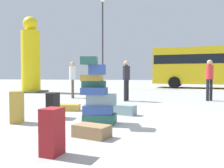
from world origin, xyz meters
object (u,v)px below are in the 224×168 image
Objects in this scene: suitcase_brown_upright_blue at (92,131)px; yellow_dummy_statue at (31,59)px; suitcase_tan_right_side at (68,107)px; suitcase_tan_behind_tower at (17,107)px; person_tourist_with_camera at (126,77)px; suitcase_slate_white_trunk at (122,110)px; person_bearded_onlooker at (73,76)px; person_passerby_in_red at (210,76)px; suitcase_black_left_side at (53,105)px; suitcase_tower at (98,99)px; suitcase_maroon_foreground_far at (52,132)px; lamp_post at (103,30)px; parked_bus at (218,65)px.

yellow_dummy_statue is at bearing 142.86° from suitcase_brown_upright_blue.
suitcase_tan_right_side is 0.93× the size of suitcase_tan_behind_tower.
person_tourist_with_camera is 0.36× the size of yellow_dummy_statue.
suitcase_brown_upright_blue is 0.38× the size of person_tourist_with_camera.
suitcase_slate_white_trunk is (1.72, -0.45, 0.04)m from suitcase_tan_right_side.
person_passerby_in_red reaches higher than person_bearded_onlooker.
suitcase_tan_behind_tower is 0.92m from suitcase_black_left_side.
yellow_dummy_statue reaches higher than suitcase_slate_white_trunk.
person_passerby_in_red reaches higher than suitcase_black_left_side.
suitcase_tan_behind_tower is (-1.82, -0.24, -0.20)m from suitcase_tower.
suitcase_tan_behind_tower is at bearing -5.80° from person_tourist_with_camera.
yellow_dummy_statue is at bearing 121.62° from suitcase_tan_right_side.
person_passerby_in_red is 0.37× the size of yellow_dummy_statue.
suitcase_maroon_foreground_far is 16.48m from lamp_post.
person_tourist_with_camera is (2.59, -0.80, -0.01)m from person_bearded_onlooker.
person_bearded_onlooker is at bearing 102.97° from suitcase_tan_right_side.
suitcase_tan_right_side is at bearing 116.64° from suitcase_maroon_foreground_far.
suitcase_maroon_foreground_far is 8.36m from person_passerby_in_red.
person_passerby_in_red is at bearing 73.79° from suitcase_maroon_foreground_far.
yellow_dummy_statue reaches higher than suitcase_brown_upright_blue.
suitcase_tan_right_side is at bearing 136.76° from suitcase_brown_upright_blue.
suitcase_slate_white_trunk is at bearing -75.07° from lamp_post.
suitcase_brown_upright_blue is 0.37× the size of person_bearded_onlooker.
suitcase_tower is 4.67m from person_tourist_with_camera.
suitcase_tower reaches higher than suitcase_maroon_foreground_far.
parked_bus reaches higher than suitcase_slate_white_trunk.
suitcase_tan_right_side is 12.69m from lamp_post.
suitcase_tan_right_side is at bearing -175.89° from suitcase_slate_white_trunk.
suitcase_maroon_foreground_far is at bearing 13.79° from person_tourist_with_camera.
suitcase_maroon_foreground_far is (-0.28, -1.01, 0.21)m from suitcase_brown_upright_blue.
suitcase_black_left_side is at bearing 150.49° from suitcase_brown_upright_blue.
person_tourist_with_camera is at bearing -30.74° from yellow_dummy_statue.
suitcase_brown_upright_blue is 0.14× the size of yellow_dummy_statue.
lamp_post is (-3.26, 12.24, 4.40)m from suitcase_slate_white_trunk.
suitcase_black_left_side is 0.14× the size of yellow_dummy_statue.
suitcase_black_left_side is 0.37× the size of person_passerby_in_red.
suitcase_black_left_side is 15.98m from parked_bus.
lamp_post is (-2.96, 8.88, 3.53)m from person_tourist_with_camera.
parked_bus is (8.49, 9.20, 0.83)m from person_bearded_onlooker.
person_passerby_in_red is 0.17× the size of parked_bus.
suitcase_tower is 2.18m from suitcase_maroon_foreground_far.
suitcase_black_left_side is 6.82m from person_passerby_in_red.
suitcase_black_left_side is 9.46m from yellow_dummy_statue.
suitcase_tan_right_side is 0.15× the size of yellow_dummy_statue.
suitcase_maroon_foreground_far reaches higher than suitcase_black_left_side.
lamp_post is at bearing 102.06° from suitcase_tower.
yellow_dummy_statue reaches higher than suitcase_black_left_side.
parked_bus reaches higher than person_tourist_with_camera.
yellow_dummy_statue is at bearing -59.50° from person_passerby_in_red.
suitcase_tower is 2.35× the size of suitcase_brown_upright_blue.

